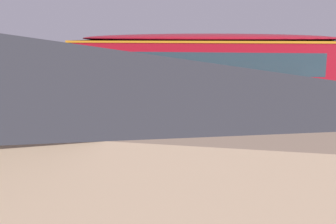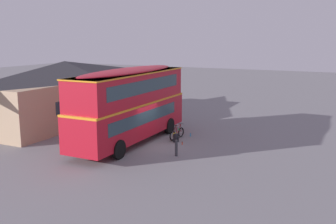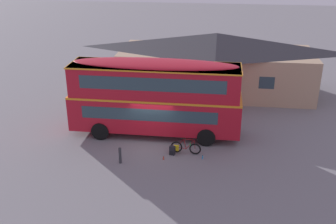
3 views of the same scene
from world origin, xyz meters
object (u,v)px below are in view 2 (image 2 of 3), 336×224
double_decker_bus (130,102)px  water_bottle_blue_sports (190,135)px  backpack_on_ground (176,138)px  water_bottle_red_squeeze (182,143)px  touring_bicycle (177,134)px  kerb_bollard (176,148)px

double_decker_bus → water_bottle_blue_sports: bearing=-42.1°
double_decker_bus → backpack_on_ground: size_ratio=17.99×
water_bottle_red_squeeze → water_bottle_blue_sports: 2.19m
touring_bicycle → kerb_bollard: touring_bicycle is taller
touring_bicycle → kerb_bollard: 3.76m
double_decker_bus → touring_bicycle: 3.83m
double_decker_bus → water_bottle_red_squeeze: bearing=-73.1°
water_bottle_blue_sports → kerb_bollard: size_ratio=0.26×
double_decker_bus → water_bottle_blue_sports: (3.14, -2.84, -2.53)m
touring_bicycle → water_bottle_blue_sports: size_ratio=7.11×
water_bottle_blue_sports → touring_bicycle: bearing=153.0°
touring_bicycle → backpack_on_ground: 0.74m
water_bottle_blue_sports → kerb_bollard: 4.61m
touring_bicycle → water_bottle_red_squeeze: 1.44m
backpack_on_ground → kerb_bollard: 3.03m
water_bottle_red_squeeze → water_bottle_blue_sports: water_bottle_blue_sports is taller
kerb_bollard → touring_bicycle: bearing=24.6°
touring_bicycle → backpack_on_ground: touring_bicycle is taller
water_bottle_red_squeeze → kerb_bollard: kerb_bollard is taller
double_decker_bus → touring_bicycle: bearing=-48.0°
double_decker_bus → water_bottle_blue_sports: size_ratio=42.31×
water_bottle_red_squeeze → water_bottle_blue_sports: bearing=9.3°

